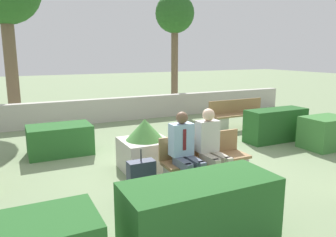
# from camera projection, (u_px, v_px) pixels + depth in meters

# --- Properties ---
(ground_plane) EXTENTS (60.00, 60.00, 0.00)m
(ground_plane) POSITION_uv_depth(u_px,v_px,m) (179.00, 165.00, 6.75)
(ground_plane) COLOR gray
(perimeter_wall) EXTENTS (14.49, 0.30, 0.79)m
(perimeter_wall) POSITION_uv_depth(u_px,v_px,m) (110.00, 110.00, 11.02)
(perimeter_wall) COLOR #B7B2A8
(perimeter_wall) RESTS_ON ground_plane
(bench_front) EXTENTS (1.62, 0.48, 0.87)m
(bench_front) POSITION_uv_depth(u_px,v_px,m) (206.00, 166.00, 5.76)
(bench_front) COLOR #937047
(bench_front) RESTS_ON ground_plane
(bench_left_side) EXTENTS (1.95, 0.49, 0.87)m
(bench_left_side) POSITION_uv_depth(u_px,v_px,m) (239.00, 118.00, 9.96)
(bench_left_side) COLOR #937047
(bench_left_side) RESTS_ON ground_plane
(person_seated_man) EXTENTS (0.38, 0.63, 1.34)m
(person_seated_man) POSITION_uv_depth(u_px,v_px,m) (185.00, 149.00, 5.34)
(person_seated_man) COLOR #515B70
(person_seated_man) RESTS_ON ground_plane
(person_seated_woman) EXTENTS (0.38, 0.63, 1.36)m
(person_seated_woman) POSITION_uv_depth(u_px,v_px,m) (211.00, 144.00, 5.56)
(person_seated_woman) COLOR #B2A893
(person_seated_woman) RESTS_ON ground_plane
(hedge_block_near_left) EXTENTS (1.39, 0.88, 0.67)m
(hedge_block_near_left) POSITION_uv_depth(u_px,v_px,m) (60.00, 140.00, 7.48)
(hedge_block_near_left) COLOR #286028
(hedge_block_near_left) RESTS_ON ground_plane
(hedge_block_near_right) EXTENTS (1.69, 0.60, 0.85)m
(hedge_block_near_right) POSITION_uv_depth(u_px,v_px,m) (276.00, 125.00, 8.57)
(hedge_block_near_right) COLOR #235623
(hedge_block_near_right) RESTS_ON ground_plane
(hedge_block_mid_left) EXTENTS (1.10, 0.79, 0.77)m
(hedge_block_mid_left) POSITION_uv_depth(u_px,v_px,m) (326.00, 133.00, 7.93)
(hedge_block_mid_left) COLOR #3D7A38
(hedge_block_mid_left) RESTS_ON ground_plane
(hedge_block_mid_right) EXTENTS (1.88, 0.80, 0.82)m
(hedge_block_mid_right) POSITION_uv_depth(u_px,v_px,m) (200.00, 212.00, 3.92)
(hedge_block_mid_right) COLOR #286028
(hedge_block_mid_right) RESTS_ON ground_plane
(planter_corner_right) EXTENTS (0.92, 0.92, 1.03)m
(planter_corner_right) POSITION_uv_depth(u_px,v_px,m) (145.00, 147.00, 6.44)
(planter_corner_right) COLOR #B7B2A8
(planter_corner_right) RESTS_ON ground_plane
(suitcase) EXTENTS (0.44, 0.22, 0.78)m
(suitcase) POSITION_uv_depth(u_px,v_px,m) (141.00, 178.00, 5.30)
(suitcase) COLOR #282D42
(suitcase) RESTS_ON ground_plane
(tree_center_left) EXTENTS (1.56, 1.56, 4.61)m
(tree_center_left) POSITION_uv_depth(u_px,v_px,m) (175.00, 17.00, 13.11)
(tree_center_left) COLOR brown
(tree_center_left) RESTS_ON ground_plane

